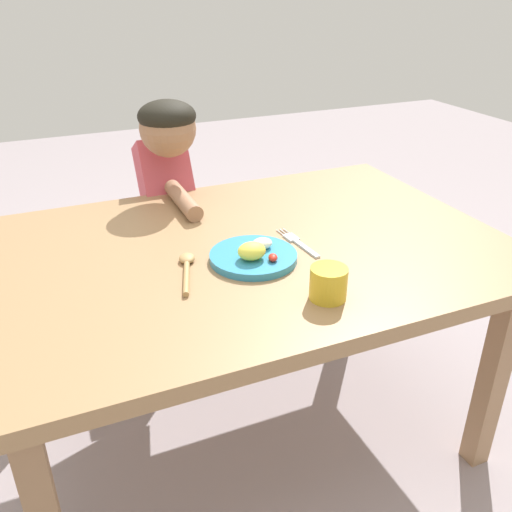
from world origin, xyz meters
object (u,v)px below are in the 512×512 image
plate (254,255)px  spoon (187,267)px  drinking_cup (328,283)px  person (169,218)px  fork (298,243)px

plate → spoon: 0.17m
spoon → drinking_cup: bearing=-117.1°
person → plate: bearing=95.7°
spoon → person: (0.11, 0.60, -0.12)m
fork → drinking_cup: 0.28m
plate → fork: plate is taller
plate → spoon: plate is taller
plate → drinking_cup: bearing=-70.4°
drinking_cup → person: bearing=99.6°
spoon → person: person is taller
fork → spoon: bearing=89.8°
fork → person: person is taller
plate → person: person is taller
spoon → drinking_cup: 0.36m
fork → drinking_cup: (-0.07, -0.27, 0.03)m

